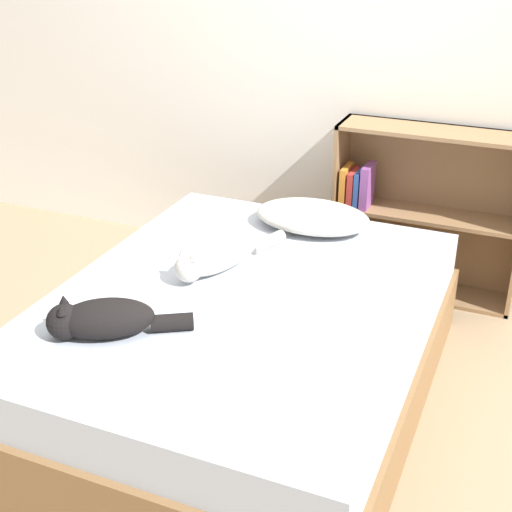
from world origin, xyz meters
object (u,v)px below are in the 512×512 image
Objects in this scene: pillow at (313,216)px; cat_light at (219,253)px; bed at (243,347)px; cat_dark at (102,319)px; bookshelf at (422,208)px.

cat_light is at bearing -110.70° from pillow.
cat_dark reaches higher than bed.
bookshelf is at bearing 69.89° from bed.
bookshelf is (0.79, 1.71, -0.11)m from cat_dark.
cat_light is 1.28× the size of cat_dark.
bed is 1.35m from bookshelf.
cat_light is (-0.21, -0.56, 0.02)m from pillow.
cat_dark is 0.49× the size of bookshelf.
pillow is (0.04, 0.71, 0.31)m from bed.
cat_dark reaches higher than pillow.
pillow is 0.60m from cat_light.
bed is 0.40m from cat_light.
bed is 3.10× the size of cat_light.
bed is 0.77m from pillow.
bed is 1.95× the size of bookshelf.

